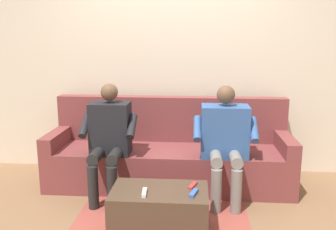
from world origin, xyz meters
TOP-DOWN VIEW (x-y plane):
  - ground_plane at (0.00, 0.60)m, footprint 8.00×8.00m
  - back_wall at (0.00, -0.62)m, footprint 4.91×0.06m
  - couch at (0.00, -0.14)m, footprint 2.57×0.75m
  - coffee_table at (0.00, 0.91)m, footprint 0.78×0.47m
  - person_left_seated at (-0.57, 0.21)m, footprint 0.61×0.57m
  - person_right_seated at (0.57, 0.22)m, footprint 0.54×0.56m
  - remote_white at (0.11, 1.00)m, footprint 0.04×0.15m
  - remote_blue at (-0.28, 0.98)m, footprint 0.07×0.15m
  - remote_red at (-0.27, 0.82)m, footprint 0.08×0.14m
  - floor_rug at (0.00, 0.80)m, footprint 1.53×1.35m

SIDE VIEW (x-z plane):
  - ground_plane at x=0.00m, z-range 0.00..0.00m
  - floor_rug at x=0.00m, z-range 0.00..0.01m
  - coffee_table at x=0.00m, z-range 0.00..0.37m
  - couch at x=0.00m, z-range -0.15..0.77m
  - remote_red at x=-0.27m, z-range 0.37..0.39m
  - remote_blue at x=-0.28m, z-range 0.37..0.40m
  - remote_white at x=0.11m, z-range 0.37..0.40m
  - person_right_seated at x=0.57m, z-range 0.07..1.20m
  - person_left_seated at x=-0.57m, z-range 0.07..1.20m
  - back_wall at x=0.00m, z-range 0.00..2.59m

